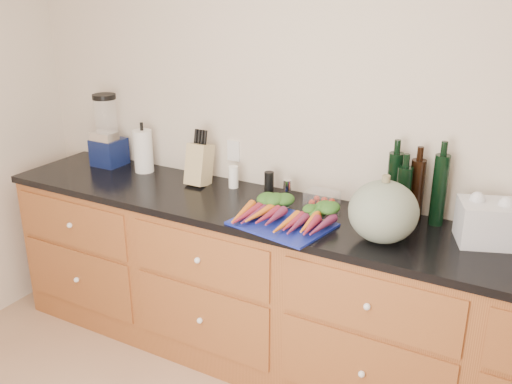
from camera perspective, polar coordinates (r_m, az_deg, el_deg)
The scene contains 15 objects.
wall_back at distance 3.07m, azimuth 7.68°, elevation 5.91°, with size 4.10×0.05×2.60m, color beige.
cabinets at distance 3.12m, azimuth 4.64°, elevation -10.71°, with size 3.60×0.64×0.90m.
countertop at distance 2.91m, azimuth 4.94°, elevation -2.75°, with size 3.64×0.62×0.04m, color black.
cutting_board at distance 2.78m, azimuth 2.63°, elevation -3.21°, with size 0.45×0.34×0.01m, color navy.
carrots at distance 2.81m, azimuth 3.05°, elevation -2.25°, with size 0.47×0.35×0.07m.
squash at distance 2.63m, azimuth 12.62°, elevation -1.93°, with size 0.32×0.32×0.29m, color #606E5C.
blender_appliance at distance 3.74m, azimuth -14.65°, elevation 5.57°, with size 0.18×0.18×0.46m.
paper_towel at distance 3.58m, azimuth -11.20°, elevation 4.03°, with size 0.12×0.12×0.26m, color white.
knife_block at distance 3.32m, azimuth -5.70°, elevation 2.77°, with size 0.12×0.12×0.24m, color tan.
grinder_salt at distance 3.26m, azimuth -2.28°, elevation 1.51°, with size 0.06×0.06×0.13m, color white.
grinder_pepper at distance 3.15m, azimuth 1.31°, elevation 0.88°, with size 0.05×0.05×0.13m, color black.
canister_chrome at distance 3.11m, azimuth 3.15°, elevation 0.30°, with size 0.05×0.05×0.10m, color silver.
tomato_box at distance 3.02m, azimuth 6.62°, elevation -0.68°, with size 0.16×0.13×0.08m, color white.
bottles at distance 2.89m, azimuth 15.49°, elevation 0.21°, with size 0.29×0.15×0.35m.
grocery_bag at distance 2.78m, azimuth 22.21°, elevation -2.88°, with size 0.26×0.21×0.19m, color white, non-canonical shape.
Camera 1 is at (1.07, -1.14, 2.07)m, focal length 40.00 mm.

